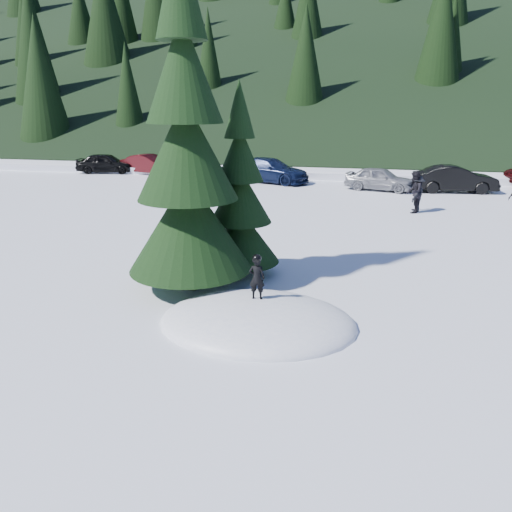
% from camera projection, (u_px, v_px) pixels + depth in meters
% --- Properties ---
extents(ground, '(200.00, 200.00, 0.00)m').
position_uv_depth(ground, '(258.00, 323.00, 11.22)').
color(ground, white).
rests_on(ground, ground).
extents(snow_mound, '(4.48, 3.52, 0.96)m').
position_uv_depth(snow_mound, '(258.00, 323.00, 11.22)').
color(snow_mound, white).
rests_on(snow_mound, ground).
extents(forest_hillside, '(200.00, 60.00, 25.00)m').
position_uv_depth(forest_hillside, '(357.00, 33.00, 57.90)').
color(forest_hillside, black).
rests_on(forest_hillside, ground).
extents(spruce_tall, '(3.20, 3.20, 8.60)m').
position_uv_depth(spruce_tall, '(187.00, 163.00, 12.38)').
color(spruce_tall, black).
rests_on(spruce_tall, ground).
extents(spruce_short, '(2.20, 2.20, 5.37)m').
position_uv_depth(spruce_short, '(240.00, 203.00, 13.83)').
color(spruce_short, black).
rests_on(spruce_short, ground).
extents(child_skier, '(0.37, 0.26, 0.98)m').
position_uv_depth(child_skier, '(257.00, 278.00, 11.24)').
color(child_skier, black).
rests_on(child_skier, snow_mound).
extents(adult_0, '(0.87, 1.02, 1.85)m').
position_uv_depth(adult_0, '(414.00, 192.00, 22.28)').
color(adult_0, black).
rests_on(adult_0, ground).
extents(adult_2, '(0.95, 1.21, 1.65)m').
position_uv_depth(adult_2, '(417.00, 194.00, 22.42)').
color(adult_2, black).
rests_on(adult_2, ground).
extents(car_0, '(4.27, 2.27, 1.38)m').
position_uv_depth(car_0, '(106.00, 163.00, 35.05)').
color(car_0, black).
rests_on(car_0, ground).
extents(car_1, '(4.30, 2.34, 1.34)m').
position_uv_depth(car_1, '(150.00, 164.00, 34.53)').
color(car_1, '#34090C').
rests_on(car_1, ground).
extents(car_2, '(5.17, 3.16, 1.34)m').
position_uv_depth(car_2, '(197.00, 171.00, 31.10)').
color(car_2, '#575860').
rests_on(car_2, ground).
extents(car_3, '(5.51, 3.60, 1.48)m').
position_uv_depth(car_3, '(269.00, 170.00, 30.92)').
color(car_3, '#0E1734').
rests_on(car_3, ground).
extents(car_4, '(4.11, 2.47, 1.31)m').
position_uv_depth(car_4, '(380.00, 179.00, 28.09)').
color(car_4, gray).
rests_on(car_4, ground).
extents(car_5, '(4.56, 2.05, 1.45)m').
position_uv_depth(car_5, '(455.00, 179.00, 27.50)').
color(car_5, black).
rests_on(car_5, ground).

